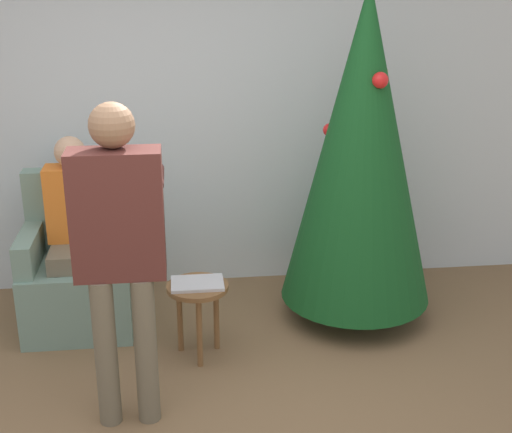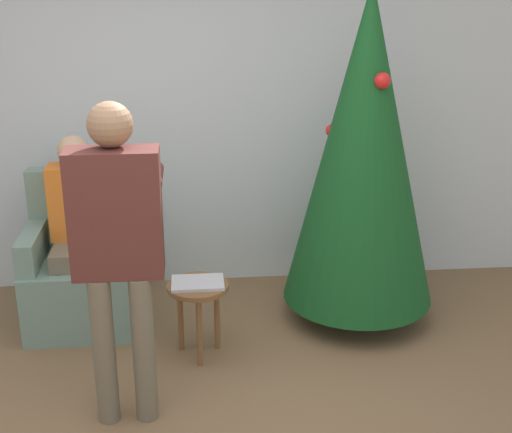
# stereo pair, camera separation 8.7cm
# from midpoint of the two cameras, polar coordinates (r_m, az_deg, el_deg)

# --- Properties ---
(wall_back) EXTENTS (8.00, 0.06, 2.70)m
(wall_back) POSITION_cam_midpoint_polar(r_m,az_deg,el_deg) (5.21, -6.56, 8.65)
(wall_back) COLOR silver
(wall_back) RESTS_ON ground_plane
(christmas_tree) EXTENTS (1.01, 1.01, 2.26)m
(christmas_tree) POSITION_cam_midpoint_polar(r_m,az_deg,el_deg) (4.66, 7.92, 5.47)
(christmas_tree) COLOR brown
(christmas_tree) RESTS_ON ground_plane
(armchair) EXTENTS (0.71, 0.68, 1.03)m
(armchair) POSITION_cam_midpoint_polar(r_m,az_deg,el_deg) (4.98, -14.40, -4.41)
(armchair) COLOR gray
(armchair) RESTS_ON ground_plane
(person_seated) EXTENTS (0.36, 0.46, 1.29)m
(person_seated) POSITION_cam_midpoint_polar(r_m,az_deg,el_deg) (4.82, -14.81, -0.69)
(person_seated) COLOR #6B604C
(person_seated) RESTS_ON ground_plane
(person_standing) EXTENTS (0.47, 0.57, 1.72)m
(person_standing) POSITION_cam_midpoint_polar(r_m,az_deg,el_deg) (3.65, -11.58, -1.67)
(person_standing) COLOR #6B604C
(person_standing) RESTS_ON ground_plane
(side_stool) EXTENTS (0.38, 0.38, 0.49)m
(side_stool) POSITION_cam_midpoint_polar(r_m,az_deg,el_deg) (4.42, -5.24, -6.47)
(side_stool) COLOR brown
(side_stool) RESTS_ON ground_plane
(laptop) EXTENTS (0.32, 0.22, 0.02)m
(laptop) POSITION_cam_midpoint_polar(r_m,az_deg,el_deg) (4.38, -5.28, -5.35)
(laptop) COLOR silver
(laptop) RESTS_ON side_stool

